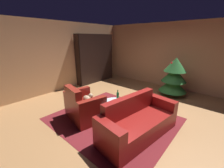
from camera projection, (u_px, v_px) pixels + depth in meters
name	position (u px, v px, depth m)	size (l,w,h in m)	color
ground_plane	(124.00, 113.00, 4.05)	(7.46, 7.46, 0.00)	#9F6F43
wall_back	(170.00, 56.00, 5.87)	(6.34, 0.06, 2.64)	tan
wall_left	(61.00, 57.00, 5.60)	(0.06, 6.30, 2.64)	tan
area_rug	(113.00, 119.00, 3.75)	(2.94, 2.56, 0.01)	maroon
bookshelf_unit	(98.00, 58.00, 6.75)	(0.34, 2.01, 2.19)	black
armchair_red	(84.00, 107.00, 3.70)	(1.13, 0.93, 0.90)	maroon
couch_red	(138.00, 122.00, 3.07)	(1.00, 1.96, 0.84)	maroon
coffee_table	(115.00, 104.00, 3.68)	(0.69, 0.69, 0.44)	black
book_stack_on_table	(114.00, 102.00, 3.66)	(0.22, 0.18, 0.07)	red
bottle_on_table	(118.00, 96.00, 3.80)	(0.06, 0.06, 0.28)	#115828
decorated_tree	(174.00, 76.00, 5.09)	(0.96, 0.96, 1.39)	brown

